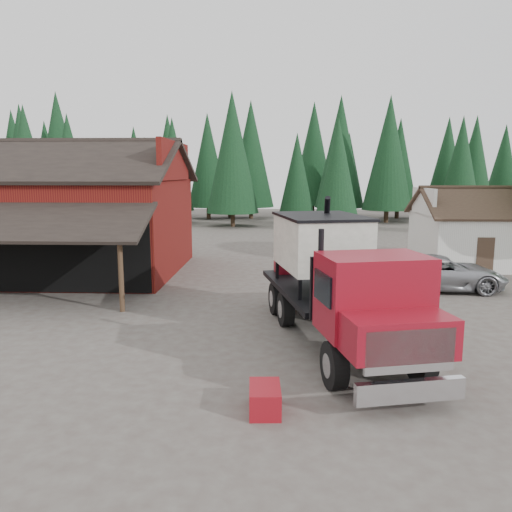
{
  "coord_description": "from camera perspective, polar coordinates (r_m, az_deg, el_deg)",
  "views": [
    {
      "loc": [
        0.37,
        -16.57,
        5.32
      ],
      "look_at": [
        -0.47,
        4.71,
        1.8
      ],
      "focal_mm": 35.0,
      "sensor_mm": 36.0,
      "label": 1
    }
  ],
  "objects": [
    {
      "name": "near_pine_b",
      "position": [
        46.91,
        9.31,
        9.96
      ],
      "size": [
        3.96,
        3.96,
        10.4
      ],
      "color": "#382619",
      "rests_on": "ground"
    },
    {
      "name": "ground",
      "position": [
        17.41,
        0.95,
        -8.42
      ],
      "size": [
        120.0,
        120.0,
        0.0
      ],
      "primitive_type": "plane",
      "color": "#4B413B",
      "rests_on": "ground"
    },
    {
      "name": "feed_truck",
      "position": [
        15.83,
        9.21,
        -2.37
      ],
      "size": [
        4.74,
        10.43,
        4.55
      ],
      "rotation": [
        0.0,
        0.0,
        0.21
      ],
      "color": "black",
      "rests_on": "ground"
    },
    {
      "name": "conifer_backdrop",
      "position": [
        58.81,
        1.91,
        4.2
      ],
      "size": [
        76.0,
        16.0,
        16.0
      ],
      "primitive_type": null,
      "color": "black",
      "rests_on": "ground"
    },
    {
      "name": "farmhouse",
      "position": [
        32.36,
        25.24,
        2.01
      ],
      "size": [
        8.6,
        6.42,
        4.65
      ],
      "color": "silver",
      "rests_on": "ground"
    },
    {
      "name": "equip_box",
      "position": [
        11.7,
        1.02,
        -16.03
      ],
      "size": [
        0.75,
        1.13,
        0.6
      ],
      "primitive_type": "cube",
      "rotation": [
        0.0,
        0.0,
        0.05
      ],
      "color": "maroon",
      "rests_on": "ground"
    },
    {
      "name": "near_pine_a",
      "position": [
        49.88,
        -24.76,
        9.77
      ],
      "size": [
        4.4,
        4.4,
        11.4
      ],
      "color": "#382619",
      "rests_on": "ground"
    },
    {
      "name": "silver_car",
      "position": [
        24.59,
        20.31,
        -1.78
      ],
      "size": [
        5.89,
        2.85,
        1.61
      ],
      "primitive_type": "imported",
      "rotation": [
        0.0,
        0.0,
        1.54
      ],
      "color": "#9E9FA5",
      "rests_on": "ground"
    },
    {
      "name": "near_pine_d",
      "position": [
        50.8,
        -2.72,
        11.72
      ],
      "size": [
        5.28,
        5.28,
        13.4
      ],
      "color": "#382619",
      "rests_on": "ground"
    },
    {
      "name": "red_barn",
      "position": [
        28.93,
        -20.93,
        3.56
      ],
      "size": [
        12.8,
        13.63,
        7.18
      ],
      "color": "maroon",
      "rests_on": "ground"
    }
  ]
}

